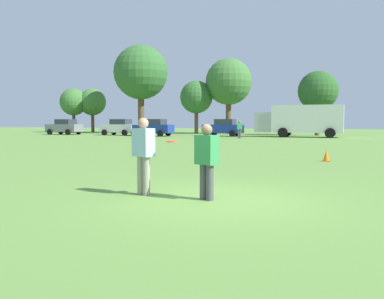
% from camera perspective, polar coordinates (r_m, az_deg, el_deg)
% --- Properties ---
extents(ground_plane, '(157.12, 157.12, 0.00)m').
position_cam_1_polar(ground_plane, '(8.57, 3.62, -6.97)').
color(ground_plane, '#608C3D').
extents(player_thrower, '(0.54, 0.44, 1.70)m').
position_cam_1_polar(player_thrower, '(9.04, -6.77, -0.29)').
color(player_thrower, gray).
rests_on(player_thrower, ground).
extents(player_defender, '(0.53, 0.45, 1.57)m').
position_cam_1_polar(player_defender, '(8.42, 2.05, -1.13)').
color(player_defender, '#4C4C51').
rests_on(player_defender, ground).
extents(frisbee, '(0.27, 0.27, 0.05)m').
position_cam_1_polar(frisbee, '(8.78, -2.78, 1.17)').
color(frisbee, '#E54C33').
extents(traffic_cone, '(0.32, 0.32, 0.48)m').
position_cam_1_polar(traffic_cone, '(17.41, 18.17, -0.81)').
color(traffic_cone, '#D8590C').
rests_on(traffic_cone, ground).
extents(parked_car_near_left, '(4.28, 2.37, 1.82)m').
position_cam_1_polar(parked_car_near_left, '(51.19, -17.29, 3.03)').
color(parked_car_near_left, slate).
rests_on(parked_car_near_left, ground).
extents(parked_car_mid_left, '(4.28, 2.37, 1.82)m').
position_cam_1_polar(parked_car_mid_left, '(47.48, -10.05, 3.09)').
color(parked_car_mid_left, silver).
rests_on(parked_car_mid_left, ground).
extents(parked_car_center, '(4.28, 2.37, 1.82)m').
position_cam_1_polar(parked_car_center, '(44.13, -5.35, 3.07)').
color(parked_car_center, navy).
rests_on(parked_car_center, ground).
extents(parked_car_mid_right, '(4.28, 2.37, 1.82)m').
position_cam_1_polar(parked_car_mid_right, '(43.83, 4.39, 3.07)').
color(parked_car_mid_right, navy).
rests_on(parked_car_mid_right, ground).
extents(box_truck, '(8.60, 3.26, 3.18)m').
position_cam_1_polar(box_truck, '(42.54, 14.90, 4.03)').
color(box_truck, white).
rests_on(box_truck, ground).
extents(bystander_sideline_watcher, '(0.52, 0.42, 1.65)m').
position_cam_1_polar(bystander_sideline_watcher, '(38.58, 6.61, 2.94)').
color(bystander_sideline_watcher, '#4C4C51').
rests_on(bystander_sideline_watcher, ground).
extents(tree_west_oak, '(3.84, 3.84, 6.24)m').
position_cam_1_polar(tree_west_oak, '(61.12, -16.14, 6.34)').
color(tree_west_oak, brown).
rests_on(tree_west_oak, ground).
extents(tree_west_maple, '(3.85, 3.85, 6.26)m').
position_cam_1_polar(tree_west_maple, '(60.93, -13.66, 6.41)').
color(tree_west_maple, brown).
rests_on(tree_west_maple, ground).
extents(tree_center_elm, '(7.13, 7.13, 11.58)m').
position_cam_1_polar(tree_center_elm, '(55.39, -7.13, 10.54)').
color(tree_center_elm, brown).
rests_on(tree_center_elm, ground).
extents(tree_east_birch, '(4.12, 4.12, 6.69)m').
position_cam_1_polar(tree_east_birch, '(52.29, 0.61, 7.26)').
color(tree_east_birch, brown).
rests_on(tree_east_birch, ground).
extents(tree_east_oak, '(5.80, 5.80, 9.42)m').
position_cam_1_polar(tree_east_oak, '(52.24, 5.12, 9.32)').
color(tree_east_oak, brown).
rests_on(tree_east_oak, ground).
extents(tree_far_east_pine, '(4.41, 4.41, 7.16)m').
position_cam_1_polar(tree_far_east_pine, '(48.07, 17.10, 7.76)').
color(tree_far_east_pine, brown).
rests_on(tree_far_east_pine, ground).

